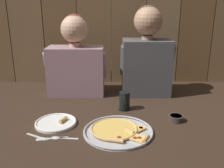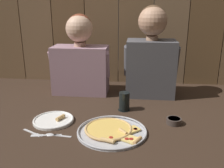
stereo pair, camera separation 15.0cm
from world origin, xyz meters
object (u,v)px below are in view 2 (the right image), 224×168
at_px(dinner_plate, 54,120).
at_px(drinking_glass, 124,101).
at_px(dipping_bowl, 174,121).
at_px(pizza_tray, 111,131).
at_px(diner_left, 80,58).
at_px(diner_right, 151,54).

bearing_deg(dinner_plate, drinking_glass, 27.60).
bearing_deg(dipping_bowl, dinner_plate, -176.46).
bearing_deg(drinking_glass, dinner_plate, -152.40).
relative_size(pizza_tray, diner_left, 0.63).
bearing_deg(drinking_glass, diner_right, 61.03).
distance_m(dinner_plate, dipping_bowl, 0.68).
height_order(drinking_glass, dipping_bowl, drinking_glass).
bearing_deg(diner_left, diner_right, 0.00).
relative_size(drinking_glass, dipping_bowl, 1.38).
distance_m(pizza_tray, diner_left, 0.71).
relative_size(dipping_bowl, diner_right, 0.13).
distance_m(dinner_plate, diner_left, 0.57).
xyz_separation_m(drinking_glass, dipping_bowl, (0.29, -0.16, -0.04)).
height_order(dinner_plate, diner_right, diner_right).
bearing_deg(diner_left, pizza_tray, -64.31).
relative_size(dinner_plate, diner_right, 0.36).
bearing_deg(diner_right, dinner_plate, -137.67).
height_order(dinner_plate, diner_left, diner_left).
bearing_deg(drinking_glass, dipping_bowl, -29.54).
xyz_separation_m(dinner_plate, dipping_bowl, (0.68, 0.04, 0.01)).
relative_size(pizza_tray, dinner_plate, 1.59).
bearing_deg(dinner_plate, dipping_bowl, 3.54).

